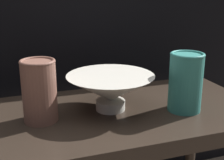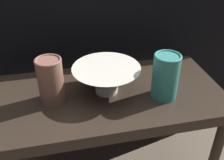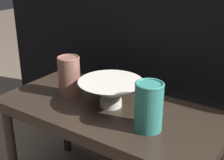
% 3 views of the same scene
% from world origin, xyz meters
% --- Properties ---
extents(table, '(0.79, 0.39, 0.41)m').
position_xyz_m(table, '(0.00, 0.00, 0.36)').
color(table, '#2D231C').
rests_on(table, ground_plane).
extents(couch_backdrop, '(1.58, 0.50, 0.83)m').
position_xyz_m(couch_backdrop, '(0.00, 0.52, 0.41)').
color(couch_backdrop, black).
rests_on(couch_backdrop, ground_plane).
extents(bowl, '(0.23, 0.23, 0.09)m').
position_xyz_m(bowl, '(-0.00, 0.01, 0.46)').
color(bowl, silver).
rests_on(bowl, table).
extents(vase_textured_left, '(0.08, 0.08, 0.15)m').
position_xyz_m(vase_textured_left, '(-0.18, -0.00, 0.48)').
color(vase_textured_left, brown).
rests_on(vase_textured_left, table).
extents(vase_colorful_right, '(0.09, 0.09, 0.15)m').
position_xyz_m(vase_colorful_right, '(0.18, -0.05, 0.49)').
color(vase_colorful_right, teal).
rests_on(vase_colorful_right, table).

